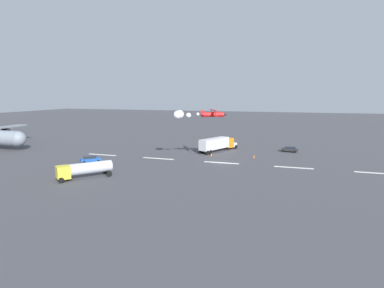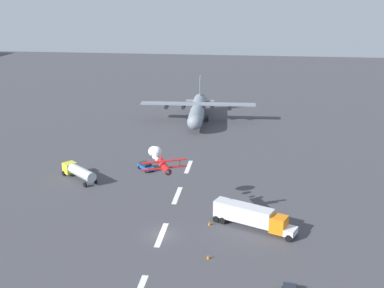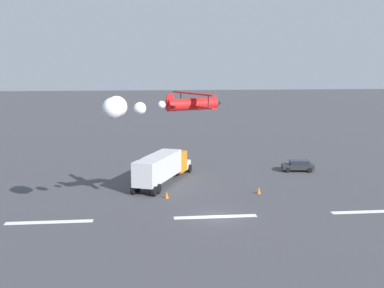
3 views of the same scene
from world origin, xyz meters
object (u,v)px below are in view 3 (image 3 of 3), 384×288
semi_truck_orange (162,166)px  traffic_cone_far (167,195)px  traffic_cone_near (259,190)px  followme_car_yellow (298,165)px  stunt_biplane_red (147,106)px

semi_truck_orange → traffic_cone_far: semi_truck_orange is taller
traffic_cone_near → traffic_cone_far: 10.48m
followme_car_yellow → stunt_biplane_red: bearing=45.1°
traffic_cone_far → semi_truck_orange: bearing=-89.0°
stunt_biplane_red → traffic_cone_far: size_ratio=14.89×
followme_car_yellow → traffic_cone_far: followme_car_yellow is taller
stunt_biplane_red → followme_car_yellow: (-20.71, -20.77, -10.03)m
semi_truck_orange → traffic_cone_near: (-10.56, 5.99, -1.74)m
stunt_biplane_red → semi_truck_orange: stunt_biplane_red is taller
traffic_cone_near → semi_truck_orange: bearing=-29.6°
semi_truck_orange → followme_car_yellow: 19.39m
followme_car_yellow → traffic_cone_near: 13.73m
semi_truck_orange → followme_car_yellow: semi_truck_orange is taller
followme_car_yellow → traffic_cone_near: (8.11, 11.07, -0.44)m
traffic_cone_far → followme_car_yellow: bearing=-147.3°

